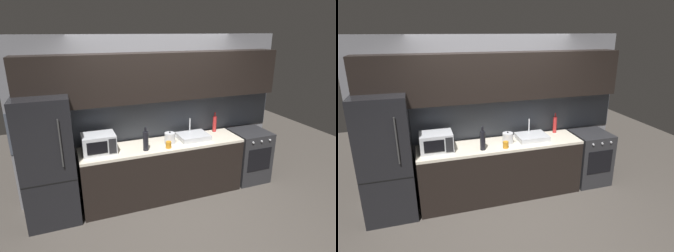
{
  "view_description": "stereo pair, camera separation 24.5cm",
  "coord_description": "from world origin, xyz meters",
  "views": [
    {
      "loc": [
        -1.37,
        -2.92,
        2.55
      ],
      "look_at": [
        0.08,
        0.9,
        1.18
      ],
      "focal_mm": 30.44,
      "sensor_mm": 36.0,
      "label": 1
    },
    {
      "loc": [
        -1.13,
        -3.0,
        2.55
      ],
      "look_at": [
        0.08,
        0.9,
        1.18
      ],
      "focal_mm": 30.44,
      "sensor_mm": 36.0,
      "label": 2
    }
  ],
  "objects": [
    {
      "name": "ground_plane",
      "position": [
        0.0,
        0.0,
        0.0
      ],
      "size": [
        10.0,
        10.0,
        0.0
      ],
      "primitive_type": "plane",
      "color": "#3D3833"
    },
    {
      "name": "back_wall",
      "position": [
        0.0,
        1.2,
        1.55
      ],
      "size": [
        4.26,
        0.44,
        2.5
      ],
      "color": "slate",
      "rests_on": "ground"
    },
    {
      "name": "counter_run",
      "position": [
        0.0,
        0.9,
        0.45
      ],
      "size": [
        2.52,
        0.6,
        0.9
      ],
      "color": "black",
      "rests_on": "ground"
    },
    {
      "name": "refrigerator",
      "position": [
        -1.64,
        0.9,
        0.89
      ],
      "size": [
        0.68,
        0.69,
        1.78
      ],
      "color": "black",
      "rests_on": "ground"
    },
    {
      "name": "oven_range",
      "position": [
        1.6,
        0.9,
        0.45
      ],
      "size": [
        0.6,
        0.62,
        0.9
      ],
      "color": "#232326",
      "rests_on": "ground"
    },
    {
      "name": "microwave",
      "position": [
        -0.96,
        0.92,
        1.04
      ],
      "size": [
        0.46,
        0.35,
        0.27
      ],
      "color": "#A8AAAF",
      "rests_on": "counter_run"
    },
    {
      "name": "sink_basin",
      "position": [
        0.52,
        0.93,
        0.94
      ],
      "size": [
        0.48,
        0.38,
        0.3
      ],
      "color": "#ADAFB5",
      "rests_on": "counter_run"
    },
    {
      "name": "kettle",
      "position": [
        0.1,
        0.88,
        0.99
      ],
      "size": [
        0.2,
        0.16,
        0.19
      ],
      "color": "#B7BABF",
      "rests_on": "counter_run"
    },
    {
      "name": "wine_bottle_dark",
      "position": [
        -0.32,
        0.75,
        1.05
      ],
      "size": [
        0.08,
        0.08,
        0.35
      ],
      "color": "black",
      "rests_on": "counter_run"
    },
    {
      "name": "wine_bottle_red",
      "position": [
        1.01,
        1.11,
        1.04
      ],
      "size": [
        0.06,
        0.06,
        0.34
      ],
      "color": "#A82323",
      "rests_on": "counter_run"
    },
    {
      "name": "mug_amber",
      "position": [
        0.02,
        0.71,
        0.95
      ],
      "size": [
        0.08,
        0.08,
        0.1
      ],
      "primitive_type": "cylinder",
      "color": "#B27019",
      "rests_on": "counter_run"
    }
  ]
}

